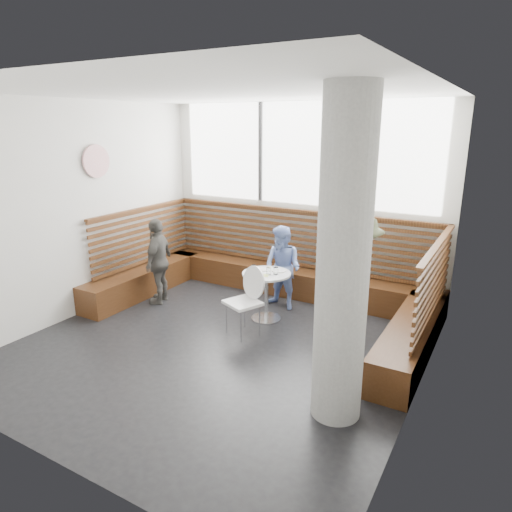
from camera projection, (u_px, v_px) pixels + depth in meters
The scene contains 15 objects.
room at pixel (216, 229), 5.62m from camera, with size 5.00×5.00×3.20m.
booth at pixel (280, 279), 7.43m from camera, with size 5.00×2.50×1.44m.
concrete_column at pixel (343, 263), 4.23m from camera, with size 0.50×0.50×3.20m, color gray.
wall_art at pixel (96, 161), 6.93m from camera, with size 0.50×0.50×0.03m, color white.
cafe_table at pixel (266, 286), 6.76m from camera, with size 0.72×0.72×0.74m.
cafe_chair at pixel (245, 295), 6.32m from camera, with size 0.46×0.45×0.96m.
adult_man at pixel (356, 278), 6.08m from camera, with size 1.12×0.65×1.74m, color #404830.
child_back at pixel (283, 268), 7.17m from camera, with size 0.65×0.50×1.33m, color #7891D1.
child_left at pixel (159, 261), 7.40m from camera, with size 0.82×0.34×1.40m, color #4F4C48.
plate_near at pixel (262, 269), 6.84m from camera, with size 0.20×0.20×0.01m, color white.
plate_far at pixel (279, 271), 6.78m from camera, with size 0.21×0.21×0.02m, color white.
glass_left at pixel (254, 268), 6.73m from camera, with size 0.07×0.07×0.11m, color white.
glass_mid at pixel (268, 271), 6.61m from camera, with size 0.07×0.07×0.10m, color white.
glass_right at pixel (276, 271), 6.61m from camera, with size 0.07×0.07×0.11m, color white.
menu_card at pixel (262, 275), 6.59m from camera, with size 0.19×0.13×0.00m, color #A5C64C.
Camera 1 is at (3.16, -4.51, 2.84)m, focal length 32.00 mm.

